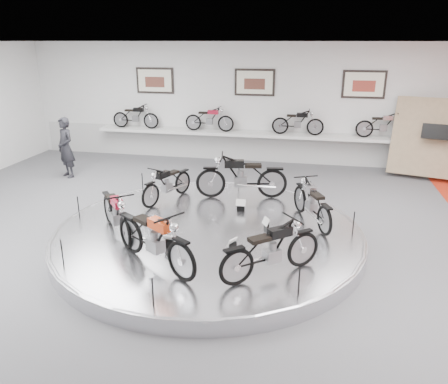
% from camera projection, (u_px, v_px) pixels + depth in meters
% --- Properties ---
extents(floor, '(16.00, 16.00, 0.00)m').
position_uv_depth(floor, '(205.00, 248.00, 8.97)').
color(floor, '#545457').
rests_on(floor, ground).
extents(ceiling, '(16.00, 16.00, 0.00)m').
position_uv_depth(ceiling, '(202.00, 42.00, 7.65)').
color(ceiling, white).
rests_on(ceiling, wall_back).
extents(wall_back, '(16.00, 0.00, 16.00)m').
position_uv_depth(wall_back, '(254.00, 103.00, 14.78)').
color(wall_back, silver).
rests_on(wall_back, floor).
extents(dado_band, '(15.68, 0.04, 1.10)m').
position_uv_depth(dado_band, '(253.00, 145.00, 15.24)').
color(dado_band, '#BCBCBA').
rests_on(dado_band, floor).
extents(display_platform, '(6.40, 6.40, 0.30)m').
position_uv_depth(display_platform, '(209.00, 235.00, 9.20)').
color(display_platform, silver).
rests_on(display_platform, floor).
extents(platform_rim, '(6.40, 6.40, 0.10)m').
position_uv_depth(platform_rim, '(209.00, 230.00, 9.16)').
color(platform_rim, '#B2B2BA').
rests_on(platform_rim, display_platform).
extents(shelf, '(11.00, 0.55, 0.10)m').
position_uv_depth(shelf, '(252.00, 134.00, 14.83)').
color(shelf, silver).
rests_on(shelf, wall_back).
extents(poster_left, '(1.35, 0.06, 0.88)m').
position_uv_depth(poster_left, '(155.00, 81.00, 15.18)').
color(poster_left, white).
rests_on(poster_left, wall_back).
extents(poster_center, '(1.35, 0.06, 0.88)m').
position_uv_depth(poster_center, '(255.00, 82.00, 14.51)').
color(poster_center, white).
rests_on(poster_center, wall_back).
extents(poster_right, '(1.35, 0.06, 0.88)m').
position_uv_depth(poster_right, '(364.00, 84.00, 13.84)').
color(poster_right, white).
rests_on(poster_right, wall_back).
extents(display_panel, '(2.56, 1.52, 2.30)m').
position_uv_depth(display_panel, '(434.00, 138.00, 13.13)').
color(display_panel, tan).
rests_on(display_panel, floor).
extents(shelf_bike_a, '(1.22, 0.43, 0.73)m').
position_uv_depth(shelf_bike_a, '(136.00, 118.00, 15.50)').
color(shelf_bike_a, black).
rests_on(shelf_bike_a, shelf).
extents(shelf_bike_b, '(1.22, 0.43, 0.73)m').
position_uv_depth(shelf_bike_b, '(209.00, 121.00, 14.98)').
color(shelf_bike_b, maroon).
rests_on(shelf_bike_b, shelf).
extents(shelf_bike_c, '(1.22, 0.43, 0.73)m').
position_uv_depth(shelf_bike_c, '(298.00, 124.00, 14.41)').
color(shelf_bike_c, black).
rests_on(shelf_bike_c, shelf).
extents(shelf_bike_d, '(1.22, 0.43, 0.73)m').
position_uv_depth(shelf_bike_d, '(383.00, 127.00, 13.89)').
color(shelf_bike_d, '#B1B1B6').
rests_on(shelf_bike_d, shelf).
extents(bike_a, '(1.19, 1.69, 0.94)m').
position_uv_depth(bike_a, '(312.00, 202.00, 9.28)').
color(bike_a, '#B1B1B6').
rests_on(bike_a, display_platform).
extents(bike_b, '(2.01, 1.02, 1.13)m').
position_uv_depth(bike_b, '(241.00, 176.00, 10.75)').
color(bike_b, black).
rests_on(bike_b, display_platform).
extents(bike_c, '(1.05, 1.60, 0.89)m').
position_uv_depth(bike_c, '(167.00, 183.00, 10.60)').
color(bike_c, black).
rests_on(bike_c, display_platform).
extents(bike_d, '(1.50, 1.65, 0.97)m').
position_uv_depth(bike_d, '(116.00, 213.00, 8.69)').
color(bike_d, maroon).
rests_on(bike_d, display_platform).
extents(bike_e, '(1.86, 1.52, 1.06)m').
position_uv_depth(bike_e, '(154.00, 238.00, 7.47)').
color(bike_e, red).
rests_on(bike_e, display_platform).
extents(bike_f, '(1.65, 1.51, 0.97)m').
position_uv_depth(bike_f, '(271.00, 249.00, 7.17)').
color(bike_f, black).
rests_on(bike_f, display_platform).
extents(visitor, '(0.81, 0.73, 1.85)m').
position_uv_depth(visitor, '(66.00, 148.00, 13.34)').
color(visitor, black).
rests_on(visitor, floor).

